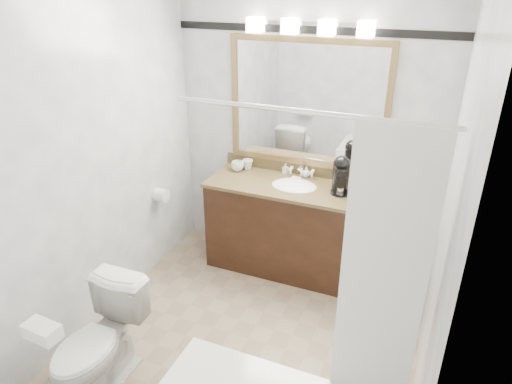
{
  "coord_description": "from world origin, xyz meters",
  "views": [
    {
      "loc": [
        1.08,
        -2.42,
        2.49
      ],
      "look_at": [
        -0.08,
        0.35,
        1.06
      ],
      "focal_mm": 32.0,
      "sensor_mm": 36.0,
      "label": 1
    }
  ],
  "objects": [
    {
      "name": "mirror",
      "position": [
        0.0,
        1.28,
        1.5
      ],
      "size": [
        1.4,
        0.04,
        1.1
      ],
      "color": "olive",
      "rests_on": "room"
    },
    {
      "name": "cup_right",
      "position": [
        -0.52,
        1.2,
        0.9
      ],
      "size": [
        0.11,
        0.11,
        0.09
      ],
      "primitive_type": "imported",
      "rotation": [
        0.0,
        0.0,
        -0.17
      ],
      "color": "white",
      "rests_on": "vanity"
    },
    {
      "name": "soap_bottle_b",
      "position": [
        0.04,
        1.23,
        0.9
      ],
      "size": [
        0.08,
        0.08,
        0.09
      ],
      "primitive_type": "imported",
      "rotation": [
        0.0,
        0.0,
        -0.13
      ],
      "color": "white",
      "rests_on": "vanity"
    },
    {
      "name": "toilet",
      "position": [
        -0.71,
        -0.77,
        0.36
      ],
      "size": [
        0.41,
        0.71,
        0.72
      ],
      "primitive_type": "imported",
      "rotation": [
        0.0,
        0.0,
        0.02
      ],
      "color": "white",
      "rests_on": "ground"
    },
    {
      "name": "accent_stripe",
      "position": [
        0.0,
        1.29,
        2.1
      ],
      "size": [
        2.4,
        0.01,
        0.06
      ],
      "primitive_type": "cube",
      "color": "black",
      "rests_on": "room"
    },
    {
      "name": "soap_bottle_a",
      "position": [
        -0.16,
        1.23,
        0.9
      ],
      "size": [
        0.06,
        0.06,
        0.1
      ],
      "primitive_type": "imported",
      "rotation": [
        0.0,
        0.0,
        -0.43
      ],
      "color": "white",
      "rests_on": "vanity"
    },
    {
      "name": "tissue_box",
      "position": [
        -0.71,
        -1.12,
        0.76
      ],
      "size": [
        0.21,
        0.12,
        0.08
      ],
      "primitive_type": "cube",
      "rotation": [
        0.0,
        0.0,
        -0.05
      ],
      "color": "white",
      "rests_on": "toilet"
    },
    {
      "name": "vanity",
      "position": [
        0.0,
        1.02,
        0.44
      ],
      "size": [
        1.53,
        0.58,
        0.97
      ],
      "color": "black",
      "rests_on": "ground"
    },
    {
      "name": "room",
      "position": [
        0.0,
        0.0,
        1.25
      ],
      "size": [
        2.42,
        2.62,
        2.52
      ],
      "color": "gray",
      "rests_on": "ground"
    },
    {
      "name": "tp_roll",
      "position": [
        -1.14,
        0.66,
        0.7
      ],
      "size": [
        0.11,
        0.12,
        0.12
      ],
      "primitive_type": "cylinder",
      "rotation": [
        0.0,
        1.57,
        0.0
      ],
      "color": "white",
      "rests_on": "room"
    },
    {
      "name": "coffee_maker",
      "position": [
        0.39,
        1.05,
        1.01
      ],
      "size": [
        0.17,
        0.2,
        0.31
      ],
      "rotation": [
        0.0,
        0.0,
        0.29
      ],
      "color": "black",
      "rests_on": "vanity"
    },
    {
      "name": "cup_left",
      "position": [
        -0.59,
        1.13,
        0.89
      ],
      "size": [
        0.11,
        0.11,
        0.09
      ],
      "primitive_type": "imported",
      "rotation": [
        0.0,
        0.0,
        -0.02
      ],
      "color": "white",
      "rests_on": "vanity"
    },
    {
      "name": "vanity_light_bar",
      "position": [
        0.0,
        1.23,
        2.13
      ],
      "size": [
        1.02,
        0.14,
        0.12
      ],
      "color": "silver",
      "rests_on": "room"
    },
    {
      "name": "soap_bar",
      "position": [
        -0.02,
        1.13,
        0.86
      ],
      "size": [
        0.08,
        0.06,
        0.02
      ],
      "primitive_type": "cube",
      "rotation": [
        0.0,
        0.0,
        -0.13
      ],
      "color": "beige",
      "rests_on": "vanity"
    }
  ]
}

